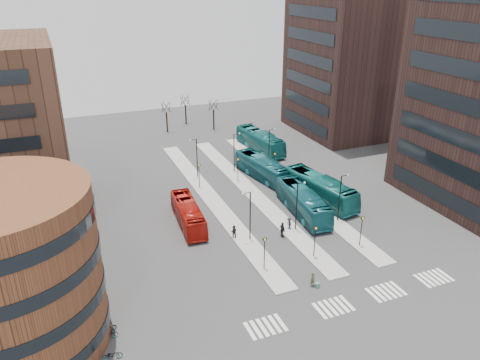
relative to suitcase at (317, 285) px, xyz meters
name	(u,v)px	position (x,y,z in m)	size (l,w,h in m)	color
ground	(369,332)	(0.87, -7.14, -0.26)	(160.00, 160.00, 0.00)	#2F2E31
island_left	(211,199)	(-3.13, 22.86, -0.19)	(2.50, 45.00, 0.15)	gray
island_mid	(251,192)	(2.87, 22.86, -0.19)	(2.50, 45.00, 0.15)	gray
island_right	(288,185)	(8.87, 22.86, -0.19)	(2.50, 45.00, 0.15)	gray
suitcase	(317,285)	(0.00, 0.00, 0.00)	(0.42, 0.33, 0.52)	navy
red_bus	(188,214)	(-8.07, 17.25, 1.19)	(2.44, 10.44, 2.91)	#A8140C
teal_bus_a	(303,202)	(6.39, 14.37, 1.40)	(2.78, 11.90, 3.31)	#12535D
teal_bus_b	(262,168)	(6.52, 26.94, 1.37)	(2.74, 11.71, 3.26)	#13535F
teal_bus_c	(320,189)	(10.39, 16.88, 1.52)	(2.99, 12.76, 3.55)	#13605E
teal_bus_d	(260,141)	(11.31, 38.21, 1.48)	(2.93, 12.50, 3.48)	#135F62
traveller	(313,279)	(-0.31, 0.44, 0.54)	(0.58, 0.38, 1.60)	#4E4B2F
commuter_a	(234,232)	(-4.10, 12.03, 0.56)	(0.80, 0.62, 1.64)	black
commuter_b	(282,230)	(1.29, 10.10, 0.69)	(1.11, 0.46, 1.89)	black
commuter_c	(289,223)	(2.87, 11.43, 0.50)	(0.98, 0.57, 1.52)	black
bicycle_near	(112,355)	(-20.13, -1.87, 0.16)	(0.56, 1.60, 0.84)	gray
bicycle_mid	(107,329)	(-20.13, 1.16, 0.28)	(0.51, 1.80, 1.08)	gray
bicycle_far	(108,335)	(-20.13, 0.50, 0.17)	(0.58, 1.65, 0.87)	gray
crosswalk_stripes	(358,300)	(2.62, -3.14, -0.26)	(22.35, 2.40, 0.01)	silver
round_building	(2,274)	(-27.13, 2.86, 6.73)	(15.16, 15.16, 14.00)	brown
tower_far	(355,53)	(32.84, 42.86, 14.74)	(20.12, 20.00, 30.00)	#32201C
sign_poles	(270,197)	(2.47, 15.86, 2.15)	(12.45, 22.12, 3.65)	black
lamp_posts	(261,173)	(3.50, 20.86, 3.32)	(14.04, 20.24, 6.12)	black
bare_trees	(189,115)	(3.53, 55.53, 2.46)	(10.97, 8.14, 5.90)	black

